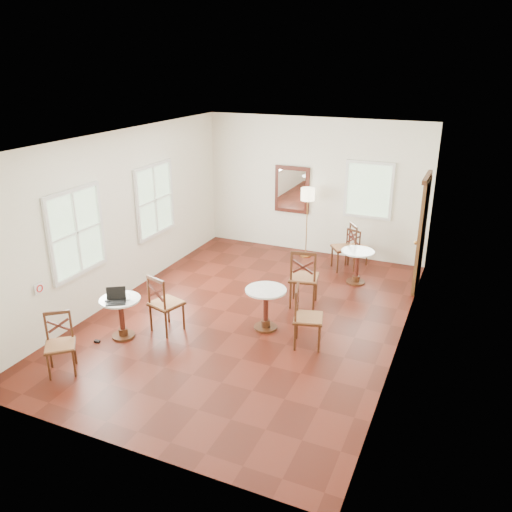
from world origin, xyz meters
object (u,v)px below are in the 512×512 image
Objects in this scene: chair_back_a at (356,247)px; navy_mug at (110,294)px; cafe_table_back at (357,263)px; power_adapter at (97,341)px; chair_near_a at (165,303)px; chair_back_b at (345,247)px; chair_mid_a at (304,278)px; water_glass at (128,297)px; chair_near_b at (60,344)px; floor_lamp at (308,199)px; chair_mid_b at (306,317)px; cafe_table_mid at (266,304)px; mouse at (108,301)px; laptop at (116,298)px; cafe_table_near at (121,313)px.

navy_mug is at bearing 78.59° from chair_back_a.
power_adapter is (-3.16, -3.88, -0.40)m from cafe_table_back.
chair_back_b is at bearing -101.78° from chair_near_a.
chair_mid_a is 3.05m from water_glass.
floor_lamp reaches higher than chair_near_b.
chair_back_a is at bearing 114.13° from chair_back_b.
chair_mid_b is 2.75m from water_glass.
navy_mug is at bearing -151.18° from cafe_table_mid.
chair_back_b reaches higher than cafe_table_back.
floor_lamp reaches higher than mouse.
chair_near_a is 2.26m from chair_mid_b.
chair_back_b is at bearing -10.26° from chair_mid_b.
cafe_table_back is 4.67m from laptop.
navy_mug is 0.77m from power_adapter.
navy_mug is (-0.18, 0.08, -0.00)m from laptop.
cafe_table_near is 1.77× the size of laptop.
chair_back_a is 6.73× the size of navy_mug.
cafe_table_near is at bearing -129.02° from cafe_table_back.
chair_near_a is 7.91× the size of navy_mug.
navy_mug is (0.01, 1.11, 0.28)m from chair_near_b.
chair_mid_a reaches higher than cafe_table_near.
chair_mid_a reaches higher than navy_mug.
cafe_table_mid reaches higher than cafe_table_near.
chair_near_a reaches higher than power_adapter.
cafe_table_mid is 5.66× the size of navy_mug.
chair_mid_b is 0.62× the size of floor_lamp.
chair_back_b is (0.52, 3.02, 0.05)m from cafe_table_mid.
chair_mid_a reaches higher than mouse.
navy_mug is (-2.42, -2.23, 0.18)m from chair_mid_a.
chair_mid_b is at bearing 17.87° from navy_mug.
cafe_table_mid is at bearing 63.34° from chair_mid_a.
navy_mug is (-0.69, -0.46, 0.23)m from chair_near_a.
water_glass is (0.13, 0.11, 0.00)m from laptop.
power_adapter is (-2.52, -2.52, -0.52)m from chair_mid_a.
power_adapter is (-2.94, -4.78, -0.40)m from chair_back_a.
cafe_table_back is at bearing 124.87° from chair_back_a.
chair_back_a is at bearing -13.45° from chair_mid_b.
cafe_table_mid is 2.34m from laptop.
mouse is (-0.10, -0.08, -0.03)m from laptop.
mouse is (-2.57, -4.36, 0.21)m from chair_back_b.
floor_lamp is 5.07m from mouse.
power_adapter is (-3.01, -1.23, -0.46)m from chair_mid_b.
mouse is at bearing -140.12° from water_glass.
chair_mid_b reaches higher than chair_back_a.
chair_back_b is 5.07m from mouse.
chair_mid_a is at bearing 46.24° from water_glass.
power_adapter is (-2.76, -4.49, -0.46)m from chair_back_b.
power_adapter is (-0.19, -0.13, -0.67)m from mouse.
water_glass is at bearing 94.79° from chair_mid_b.
chair_near_a is at bearing 40.57° from cafe_table_near.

